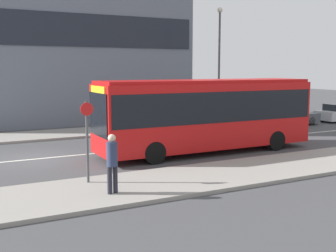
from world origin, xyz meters
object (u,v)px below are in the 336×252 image
parked_car_0 (234,120)px  pedestrian_near_stop (112,160)px  city_bus (207,111)px  parked_car_1 (289,116)px  bus_stop_sign (87,135)px  street_lamp (219,55)px

parked_car_0 → pedestrian_near_stop: size_ratio=2.16×
city_bus → pedestrian_near_stop: bearing=-145.9°
city_bus → pedestrian_near_stop: city_bus is taller
parked_car_1 → pedestrian_near_stop: size_ratio=2.23×
parked_car_0 → parked_car_1: 4.62m
city_bus → bus_stop_sign: city_bus is taller
pedestrian_near_stop → bus_stop_sign: 1.71m
street_lamp → parked_car_0: bearing=-93.0°
city_bus → parked_car_1: size_ratio=2.57×
bus_stop_sign → street_lamp: 16.90m
parked_car_1 → pedestrian_near_stop: 19.69m
pedestrian_near_stop → street_lamp: 17.85m
parked_car_1 → pedestrian_near_stop: (-16.79, -10.27, 0.55)m
parked_car_0 → parked_car_1: parked_car_1 is taller
parked_car_0 → parked_car_1: bearing=-1.7°
parked_car_0 → parked_car_1: (4.61, -0.13, 0.04)m
bus_stop_sign → pedestrian_near_stop: bearing=-79.1°
city_bus → parked_car_1: city_bus is taller
pedestrian_near_stop → bus_stop_sign: size_ratio=0.67×
parked_car_0 → street_lamp: street_lamp is taller
city_bus → street_lamp: bearing=50.4°
pedestrian_near_stop → street_lamp: size_ratio=0.23×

